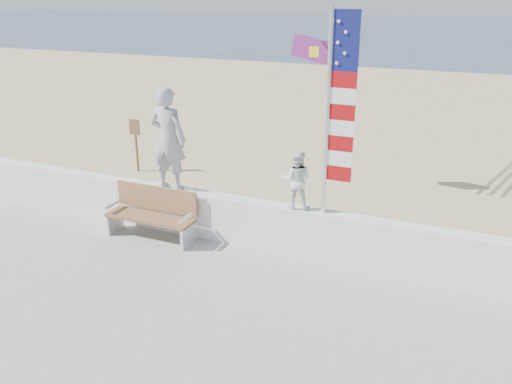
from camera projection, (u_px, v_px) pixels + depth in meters
ground at (200, 304)px, 8.79m from camera, size 220.00×220.00×0.00m
sand at (344, 156)px, 16.50m from camera, size 90.00×40.00×0.08m
seawall at (251, 223)px, 10.28m from camera, size 30.00×0.35×0.90m
adult at (168, 139)px, 10.42m from camera, size 0.74×0.49×2.01m
child at (297, 180)px, 9.60m from camera, size 0.58×0.48×1.07m
bench at (152, 213)px, 10.59m from camera, size 1.80×0.57×1.00m
flag at (335, 106)px, 8.88m from camera, size 0.50×0.08×3.50m
parafoil_kite at (313, 49)px, 12.44m from camera, size 0.95×0.26×0.65m
sign at (136, 141)px, 14.65m from camera, size 0.32×0.07×1.46m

